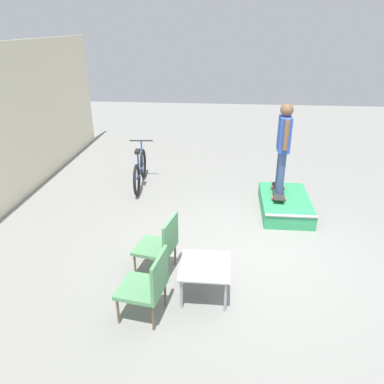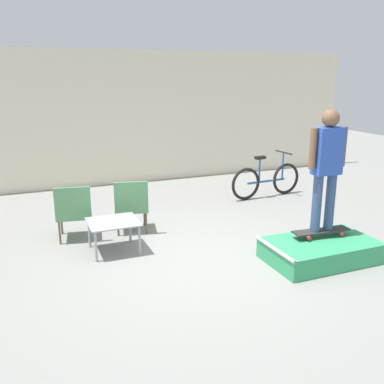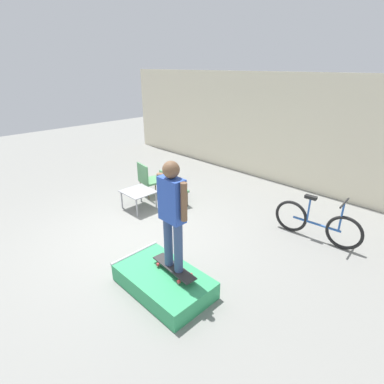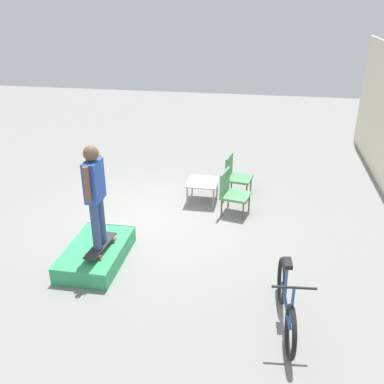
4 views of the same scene
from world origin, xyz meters
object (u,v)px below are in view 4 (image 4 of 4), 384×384
(skate_ramp_box, at_px, (96,253))
(patio_chair_left, at_px, (235,174))
(skateboard_on_ramp, at_px, (101,245))
(person_skater, at_px, (95,189))
(patio_chair_right, at_px, (232,191))
(bicycle, at_px, (286,303))
(coffee_table, at_px, (203,184))

(skate_ramp_box, bearing_deg, patio_chair_left, 146.16)
(skateboard_on_ramp, distance_m, person_skater, 0.98)
(skateboard_on_ramp, relative_size, patio_chair_left, 0.97)
(skate_ramp_box, height_order, patio_chair_right, patio_chair_right)
(patio_chair_left, xyz_separation_m, patio_chair_right, (0.89, 0.00, 0.00))
(skate_ramp_box, bearing_deg, person_skater, 53.40)
(patio_chair_right, bearing_deg, skate_ramp_box, 148.51)
(skateboard_on_ramp, distance_m, bicycle, 3.02)
(person_skater, relative_size, coffee_table, 2.34)
(person_skater, distance_m, bicycle, 3.18)
(skate_ramp_box, relative_size, coffee_table, 2.13)
(coffee_table, xyz_separation_m, patio_chair_left, (-0.46, 0.64, 0.08))
(skateboard_on_ramp, xyz_separation_m, patio_chair_left, (-3.10, 1.88, 0.11))
(bicycle, bearing_deg, coffee_table, -159.91)
(patio_chair_left, bearing_deg, patio_chair_right, -170.83)
(person_skater, bearing_deg, skateboard_on_ramp, 166.73)
(person_skater, height_order, patio_chair_left, person_skater)
(person_skater, distance_m, patio_chair_right, 3.03)
(skateboard_on_ramp, xyz_separation_m, bicycle, (0.90, 2.88, -0.01))
(coffee_table, bearing_deg, person_skater, -25.17)
(coffee_table, bearing_deg, skateboard_on_ramp, -25.17)
(skateboard_on_ramp, relative_size, patio_chair_right, 0.97)
(patio_chair_left, relative_size, patio_chair_right, 1.00)
(skate_ramp_box, bearing_deg, skateboard_on_ramp, 53.40)
(skate_ramp_box, xyz_separation_m, patio_chair_left, (-3.00, 2.01, 0.33))
(patio_chair_left, bearing_deg, skateboard_on_ramp, 157.83)
(skateboard_on_ramp, distance_m, patio_chair_left, 3.63)
(coffee_table, height_order, bicycle, bicycle)
(coffee_table, relative_size, patio_chair_right, 0.81)
(patio_chair_right, bearing_deg, patio_chair_left, 12.18)
(skateboard_on_ramp, height_order, person_skater, person_skater)
(patio_chair_right, bearing_deg, bicycle, -150.08)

